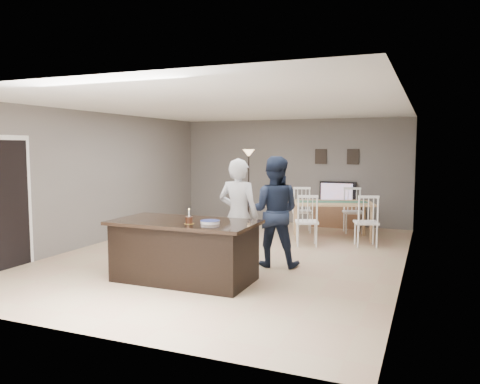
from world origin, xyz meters
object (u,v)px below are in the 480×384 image
at_px(tv_console, 336,215).
at_px(woman, 238,216).
at_px(dining_table, 332,208).
at_px(birthday_cake, 189,220).
at_px(television, 337,192).
at_px(man, 274,211).
at_px(floor_lamp, 249,167).
at_px(kitchen_island, 184,250).
at_px(plate_stack, 210,222).

relative_size(tv_console, woman, 0.66).
bearing_deg(dining_table, birthday_cake, -124.00).
height_order(television, man, man).
bearing_deg(floor_lamp, dining_table, -18.27).
relative_size(kitchen_island, birthday_cake, 9.79).
bearing_deg(kitchen_island, plate_stack, -9.40).
relative_size(kitchen_island, man, 1.17).
distance_m(birthday_cake, dining_table, 4.41).
bearing_deg(birthday_cake, tv_console, 80.14).
height_order(birthday_cake, plate_stack, birthday_cake).
relative_size(plate_stack, floor_lamp, 0.15).
bearing_deg(kitchen_island, man, 54.87).
xyz_separation_m(tv_console, plate_stack, (-0.73, -5.65, 0.62)).
bearing_deg(dining_table, tv_console, 78.75).
bearing_deg(dining_table, woman, -122.38).
bearing_deg(kitchen_island, floor_lamp, 99.87).
distance_m(tv_console, birthday_cake, 5.90).
bearing_deg(television, plate_stack, 82.67).
xyz_separation_m(plate_stack, floor_lamp, (-1.29, 4.84, 0.58)).
height_order(birthday_cake, floor_lamp, floor_lamp).
bearing_deg(man, dining_table, -108.94).
bearing_deg(tv_console, birthday_cake, -99.86).
bearing_deg(woman, floor_lamp, -70.24).
height_order(plate_stack, dining_table, dining_table).
bearing_deg(woman, plate_stack, 83.83).
height_order(kitchen_island, floor_lamp, floor_lamp).
xyz_separation_m(kitchen_island, dining_table, (1.39, 4.03, 0.21)).
distance_m(kitchen_island, tv_console, 5.70).
relative_size(tv_console, floor_lamp, 0.62).
xyz_separation_m(tv_console, birthday_cake, (-1.00, -5.78, 0.65)).
height_order(tv_console, television, television).
xyz_separation_m(birthday_cake, floor_lamp, (-1.02, 4.97, 0.55)).
distance_m(television, plate_stack, 5.76).
bearing_deg(floor_lamp, kitchen_island, -80.13).
distance_m(television, floor_lamp, 2.30).
bearing_deg(man, floor_lamp, -72.10).
distance_m(television, dining_table, 1.63).
bearing_deg(birthday_cake, man, 64.15).
bearing_deg(man, television, -102.96).
bearing_deg(plate_stack, tv_console, 82.58).
height_order(man, floor_lamp, floor_lamp).
relative_size(dining_table, floor_lamp, 1.21).
distance_m(dining_table, floor_lamp, 2.48).
xyz_separation_m(television, dining_table, (0.19, -1.61, -0.20)).
relative_size(man, dining_table, 0.78).
distance_m(tv_console, floor_lamp, 2.49).
bearing_deg(plate_stack, woman, 83.17).
relative_size(tv_console, birthday_cake, 5.46).
relative_size(television, woman, 0.51).
bearing_deg(television, kitchen_island, 77.99).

